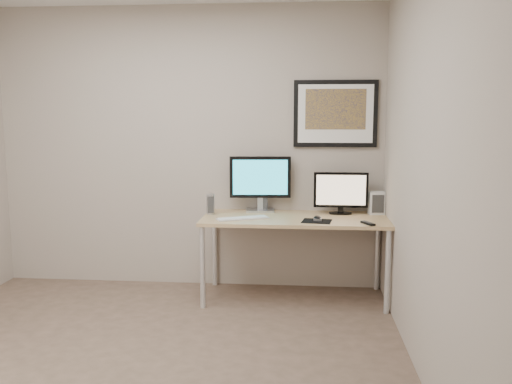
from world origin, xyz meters
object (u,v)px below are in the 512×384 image
Objects in this scene: framed_art at (335,114)px; speaker_left at (211,204)px; desk at (295,225)px; monitor_large at (260,181)px; fan_unit at (377,203)px; monitor_tv at (341,192)px; keyboard at (243,218)px; speaker_right at (264,202)px.

framed_art is 4.15× the size of speaker_left.
desk is at bearing -18.46° from speaker_left.
framed_art is 1.35× the size of monitor_large.
desk is 0.77m from fan_unit.
monitor_tv is at bearing 23.51° from desk.
monitor_tv is at bearing -71.01° from framed_art.
monitor_tv is 1.08× the size of keyboard.
framed_art is at bearing 0.34° from speaker_left.
speaker_right reaches higher than desk.
keyboard is (-0.85, -0.30, -0.19)m from monitor_tv.
speaker_left reaches higher than desk.
monitor_large reaches higher than speaker_right.
keyboard is (-0.16, -0.41, -0.07)m from speaker_right.
speaker_left is at bearing 174.25° from desk.
monitor_large is (-0.67, -0.08, -0.61)m from framed_art.
speaker_left is at bearing 177.18° from fan_unit.
speaker_right is (-0.69, 0.10, -0.12)m from monitor_tv.
monitor_tv is (0.73, -0.07, -0.08)m from monitor_large.
speaker_left is (-1.10, -0.26, -0.80)m from framed_art.
monitor_tv is at bearing -4.65° from keyboard.
keyboard is at bearing -121.74° from speaker_right.
speaker_left reaches higher than keyboard.
desk is 2.87× the size of monitor_large.
speaker_left is (-0.75, 0.08, 0.16)m from desk.
fan_unit is at bearing -7.67° from speaker_left.
speaker_left is at bearing -166.96° from framed_art.
monitor_large is (-0.32, 0.25, 0.35)m from desk.
monitor_tv is 0.71m from speaker_right.
monitor_large is 3.47× the size of speaker_right.
monitor_large reaches higher than desk.
framed_art is 0.71m from monitor_tv.
desk is at bearing -8.17° from keyboard.
speaker_right is (0.47, 0.20, -0.01)m from speaker_left.
monitor_tv is 0.34m from fan_unit.
fan_unit is (0.37, -0.13, -0.79)m from framed_art.
desk is at bearing -171.96° from fan_unit.
fan_unit reaches higher than speaker_left.
framed_art is at bearing 5.73° from keyboard.
speaker_right is at bearing 168.10° from fan_unit.
desk is 1.07m from framed_art.
desk is 3.59× the size of keyboard.
fan_unit is at bearing -18.58° from framed_art.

